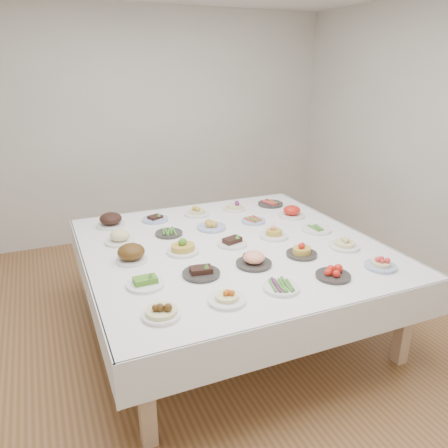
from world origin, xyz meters
name	(u,v)px	position (x,y,z in m)	size (l,w,h in m)	color
room_envelope	(215,109)	(0.00, 0.00, 1.83)	(5.02, 5.02, 2.81)	#95633E
display_table	(231,252)	(0.15, 0.03, 0.69)	(2.32, 2.32, 0.75)	white
dish_0	(161,307)	(-0.67, -0.79, 0.81)	(0.23, 0.23, 0.13)	white
dish_1	(227,295)	(-0.25, -0.79, 0.80)	(0.24, 0.24, 0.11)	white
dish_2	(281,286)	(0.14, -0.79, 0.77)	(0.24, 0.24, 0.06)	white
dish_3	(333,272)	(0.55, -0.78, 0.79)	(0.24, 0.24, 0.10)	#2E2B29
dish_4	(381,262)	(0.96, -0.79, 0.80)	(0.22, 0.22, 0.11)	#4C66B2
dish_5	(145,280)	(-0.66, -0.39, 0.79)	(0.25, 0.25, 0.10)	white
dish_6	(201,270)	(-0.27, -0.39, 0.79)	(0.26, 0.26, 0.10)	#2E2B29
dish_7	(254,256)	(0.14, -0.39, 0.82)	(0.26, 0.26, 0.15)	#2E2B29
dish_8	(302,248)	(0.55, -0.38, 0.81)	(0.23, 0.23, 0.13)	#2E2B29
dish_9	(345,241)	(0.95, -0.38, 0.81)	(0.24, 0.24, 0.12)	white
dish_10	(131,252)	(-0.67, 0.03, 0.82)	(0.26, 0.26, 0.15)	white
dish_11	(183,244)	(-0.27, 0.03, 0.82)	(0.25, 0.25, 0.15)	white
dish_12	(232,241)	(0.15, 0.02, 0.79)	(0.24, 0.24, 0.10)	white
dish_13	(274,231)	(0.55, 0.03, 0.81)	(0.24, 0.24, 0.13)	white
dish_14	(316,228)	(0.96, 0.02, 0.77)	(0.26, 0.26, 0.05)	white
dish_15	(120,235)	(-0.68, 0.43, 0.81)	(0.24, 0.24, 0.14)	white
dish_16	(169,232)	(-0.26, 0.44, 0.77)	(0.23, 0.23, 0.05)	#2E2B29
dish_17	(212,225)	(0.14, 0.44, 0.79)	(0.25, 0.25, 0.10)	#4C66B2
dish_18	(253,220)	(0.56, 0.44, 0.77)	(0.22, 0.22, 0.05)	#4C66B2
dish_19	(292,211)	(0.97, 0.44, 0.81)	(0.25, 0.25, 0.13)	white
dish_20	(111,218)	(-0.68, 0.85, 0.83)	(0.25, 0.25, 0.16)	white
dish_21	(155,217)	(-0.27, 0.84, 0.78)	(0.24, 0.24, 0.09)	#4C66B2
dish_22	(197,209)	(0.15, 0.85, 0.81)	(0.24, 0.24, 0.13)	white
dish_23	(235,205)	(0.55, 0.85, 0.80)	(0.22, 0.22, 0.12)	white
dish_24	(270,203)	(0.96, 0.84, 0.77)	(0.26, 0.26, 0.06)	#2E2B29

